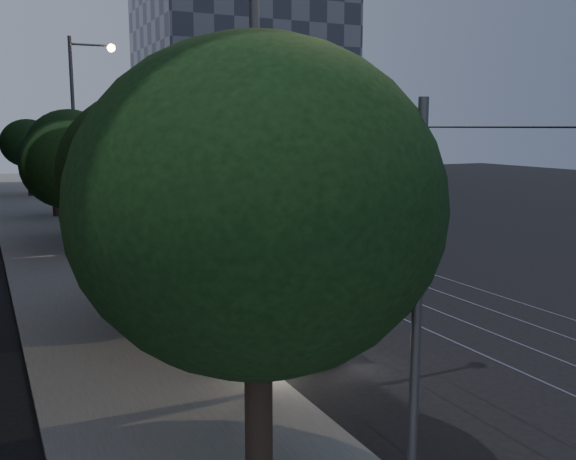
% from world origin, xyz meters
% --- Properties ---
extents(ground, '(120.00, 120.00, 0.00)m').
position_xyz_m(ground, '(0.00, 0.00, 0.00)').
color(ground, black).
rests_on(ground, ground).
extents(sidewalk, '(5.00, 90.00, 0.15)m').
position_xyz_m(sidewalk, '(-7.50, 20.00, 0.07)').
color(sidewalk, slate).
rests_on(sidewalk, ground).
extents(tram_rails, '(4.52, 90.00, 0.02)m').
position_xyz_m(tram_rails, '(2.50, 20.00, 0.01)').
color(tram_rails, gray).
rests_on(tram_rails, ground).
extents(overhead_wires, '(2.23, 90.00, 6.00)m').
position_xyz_m(overhead_wires, '(-4.97, 20.00, 3.47)').
color(overhead_wires, black).
rests_on(overhead_wires, ground).
extents(building_distant_right, '(22.00, 18.00, 24.00)m').
position_xyz_m(building_distant_right, '(18.00, 55.00, 12.00)').
color(building_distant_right, '#393D49').
rests_on(building_distant_right, ground).
extents(trolleybus, '(3.18, 11.70, 5.63)m').
position_xyz_m(trolleybus, '(-4.10, 1.26, 1.60)').
color(trolleybus, silver).
rests_on(trolleybus, ground).
extents(pickup_silver, '(3.56, 5.53, 1.42)m').
position_xyz_m(pickup_silver, '(-2.74, 10.40, 0.71)').
color(pickup_silver, '#A1A4A8').
rests_on(pickup_silver, ground).
extents(car_white_a, '(3.15, 4.48, 1.41)m').
position_xyz_m(car_white_a, '(-3.65, 18.55, 0.71)').
color(car_white_a, white).
rests_on(car_white_a, ground).
extents(car_white_b, '(2.40, 5.08, 1.43)m').
position_xyz_m(car_white_b, '(-4.30, 19.50, 0.72)').
color(car_white_b, '#B7B7BB').
rests_on(car_white_b, ground).
extents(car_white_c, '(1.90, 4.03, 1.28)m').
position_xyz_m(car_white_c, '(-4.09, 28.93, 0.64)').
color(car_white_c, silver).
rests_on(car_white_c, ground).
extents(car_white_d, '(3.07, 4.85, 1.54)m').
position_xyz_m(car_white_d, '(-3.88, 29.97, 0.77)').
color(car_white_d, silver).
rests_on(car_white_d, ground).
extents(tree_0, '(5.59, 5.59, 6.96)m').
position_xyz_m(tree_0, '(-7.00, -8.32, 4.44)').
color(tree_0, black).
rests_on(tree_0, ground).
extents(tree_1, '(4.89, 4.89, 6.60)m').
position_xyz_m(tree_1, '(-6.54, 0.00, 4.38)').
color(tree_1, black).
rests_on(tree_1, ground).
extents(tree_2, '(4.35, 4.35, 5.91)m').
position_xyz_m(tree_2, '(-7.00, 12.46, 3.93)').
color(tree_2, black).
rests_on(tree_2, ground).
extents(tree_3, '(4.22, 4.22, 6.47)m').
position_xyz_m(tree_3, '(-6.50, 16.56, 4.54)').
color(tree_3, black).
rests_on(tree_3, ground).
extents(tree_4, '(4.20, 4.20, 5.69)m').
position_xyz_m(tree_4, '(-6.50, 24.56, 3.78)').
color(tree_4, black).
rests_on(tree_4, ground).
extents(tree_5, '(4.23, 4.23, 6.21)m').
position_xyz_m(tree_5, '(-7.00, 38.02, 4.28)').
color(tree_5, black).
rests_on(tree_5, ground).
extents(streetlamp_near, '(2.73, 0.44, 11.46)m').
position_xyz_m(streetlamp_near, '(-5.37, -5.43, 6.82)').
color(streetlamp_near, '#525254').
rests_on(streetlamp_near, ground).
extents(streetlamp_far, '(2.51, 0.44, 10.41)m').
position_xyz_m(streetlamp_far, '(-5.38, 20.07, 6.25)').
color(streetlamp_far, '#525254').
rests_on(streetlamp_far, ground).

